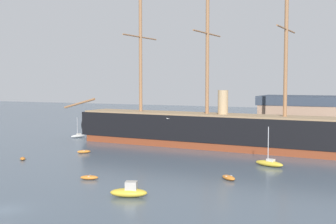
{
  "coord_description": "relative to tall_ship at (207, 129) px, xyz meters",
  "views": [
    {
      "loc": [
        35.85,
        -35.58,
        13.86
      ],
      "look_at": [
        2.49,
        36.58,
        8.4
      ],
      "focal_mm": 47.88,
      "sensor_mm": 36.0,
      "label": 1
    }
  ],
  "objects": [
    {
      "name": "sailboat_alongside_stern",
      "position": [
        16.63,
        -16.1,
        -3.18
      ],
      "size": [
        5.2,
        3.04,
        6.49
      ],
      "color": "gold",
      "rests_on": "ground"
    },
    {
      "name": "dinghy_far_right",
      "position": [
        25.2,
        1.13,
        -3.43
      ],
      "size": [
        1.57,
        2.68,
        0.59
      ],
      "color": "gray",
      "rests_on": "ground"
    },
    {
      "name": "seagull_in_flight",
      "position": [
        4.54,
        -29.41,
        4.69
      ],
      "size": [
        0.86,
        0.86,
        0.13
      ],
      "color": "silver"
    },
    {
      "name": "dinghy_mid_right",
      "position": [
        13.57,
        -28.54,
        -3.41
      ],
      "size": [
        2.83,
        2.63,
        0.64
      ],
      "color": "orange",
      "rests_on": "ground"
    },
    {
      "name": "sailboat_far_left",
      "position": [
        -34.39,
        1.84,
        -3.31
      ],
      "size": [
        2.52,
        3.99,
        5.01
      ],
      "color": "silver",
      "rests_on": "ground"
    },
    {
      "name": "motorboat_foreground_right",
      "position": [
        5.49,
        -42.56,
        -3.07
      ],
      "size": [
        4.86,
        3.31,
        1.88
      ],
      "color": "gold",
      "rests_on": "ground"
    },
    {
      "name": "dinghy_mid_left",
      "position": [
        -24.27,
        -28.31,
        -3.48
      ],
      "size": [
        2.1,
        2.09,
        0.49
      ],
      "color": "orange",
      "rests_on": "ground"
    },
    {
      "name": "ground_plane",
      "position": [
        -3.93,
        -53.0,
        -3.73
      ],
      "size": [
        400.0,
        400.0,
        0.0
      ],
      "primitive_type": "plane",
      "color": "#4C5B6B"
    },
    {
      "name": "dinghy_alongside_bow",
      "position": [
        -18.83,
        -17.62,
        -3.43
      ],
      "size": [
        2.62,
        2.55,
        0.6
      ],
      "color": "orange",
      "rests_on": "ground"
    },
    {
      "name": "tall_ship",
      "position": [
        0.0,
        0.0,
        0.0
      ],
      "size": [
        71.2,
        15.89,
        34.23
      ],
      "color": "brown",
      "rests_on": "ground"
    },
    {
      "name": "dinghy_near_centre",
      "position": [
        -4.37,
        -36.61,
        -3.43
      ],
      "size": [
        2.76,
        1.98,
        0.6
      ],
      "color": "orange",
      "rests_on": "ground"
    }
  ]
}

